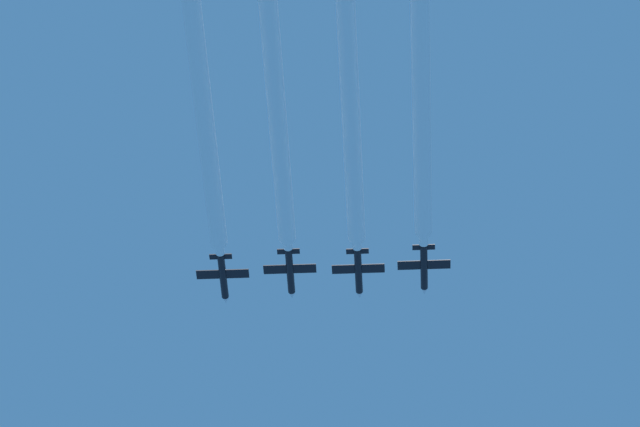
# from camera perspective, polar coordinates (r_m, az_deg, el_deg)

# --- Properties ---
(jet_far_left) EXTENTS (7.84, 11.41, 2.74)m
(jet_far_left) POSITION_cam_1_polar(r_m,az_deg,el_deg) (321.81, -2.57, -1.68)
(jet_far_left) COLOR black
(jet_inner_left) EXTENTS (7.84, 11.41, 2.74)m
(jet_inner_left) POSITION_cam_1_polar(r_m,az_deg,el_deg) (320.96, -0.79, -1.55)
(jet_inner_left) COLOR black
(jet_center) EXTENTS (7.84, 11.41, 2.74)m
(jet_center) POSITION_cam_1_polar(r_m,az_deg,el_deg) (321.27, 1.02, -1.54)
(jet_center) COLOR black
(jet_inner_right) EXTENTS (7.84, 11.41, 2.74)m
(jet_inner_right) POSITION_cam_1_polar(r_m,az_deg,el_deg) (320.67, 2.76, -1.44)
(jet_inner_right) COLOR black
(smoke_trail_far_left) EXTENTS (2.55, 56.94, 2.55)m
(smoke_trail_far_left) POSITION_cam_1_polar(r_m,az_deg,el_deg) (297.76, -3.07, 2.66)
(smoke_trail_far_left) COLOR white
(smoke_trail_inner_left) EXTENTS (2.55, 54.37, 2.55)m
(smoke_trail_inner_left) POSITION_cam_1_polar(r_m,az_deg,el_deg) (297.78, -1.14, 2.64)
(smoke_trail_inner_left) COLOR white
(smoke_trail_center) EXTENTS (2.55, 54.39, 2.55)m
(smoke_trail_center) POSITION_cam_1_polar(r_m,az_deg,el_deg) (298.04, 0.82, 2.64)
(smoke_trail_center) COLOR white
(smoke_trail_inner_right) EXTENTS (2.55, 66.92, 2.55)m
(smoke_trail_inner_right) POSITION_cam_1_polar(r_m,az_deg,el_deg) (293.18, 2.68, 3.65)
(smoke_trail_inner_right) COLOR white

